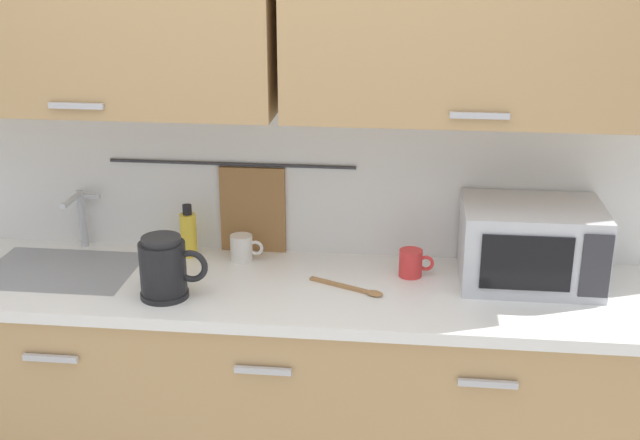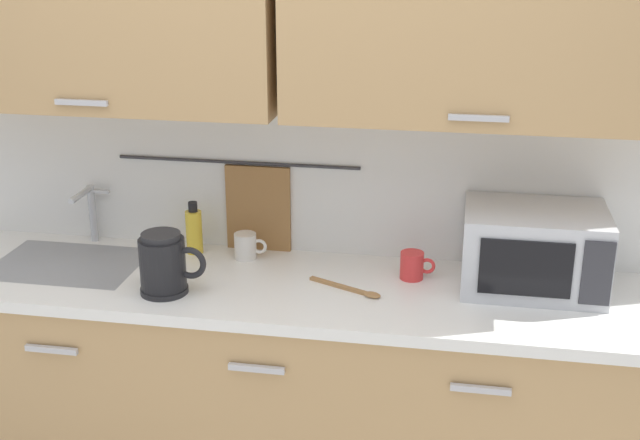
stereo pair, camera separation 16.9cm
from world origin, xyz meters
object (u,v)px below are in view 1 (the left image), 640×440
Objects in this scene: dish_soap_bottle at (188,233)px; wooden_spoon at (355,289)px; microwave at (531,244)px; mug_near_sink at (242,248)px; electric_kettle at (164,268)px; mug_by_kettle at (411,263)px.

wooden_spoon is at bearing -20.82° from dish_soap_bottle.
mug_near_sink is at bearing 175.84° from microwave.
electric_kettle is 0.83m from mug_by_kettle.
microwave reaches higher than mug_near_sink.
mug_near_sink is 0.46× the size of wooden_spoon.
mug_by_kettle is (0.61, -0.07, 0.00)m from mug_near_sink.
dish_soap_bottle reaches higher than mug_by_kettle.
electric_kettle is 1.16× the size of dish_soap_bottle.
microwave reaches higher than wooden_spoon.
microwave reaches higher than electric_kettle.
electric_kettle is 0.63m from wooden_spoon.
dish_soap_bottle reaches higher than wooden_spoon.
wooden_spoon is (-0.58, -0.14, -0.13)m from microwave.
microwave is 2.35× the size of dish_soap_bottle.
dish_soap_bottle is at bearing 159.18° from wooden_spoon.
electric_kettle is 1.89× the size of mug_near_sink.
mug_by_kettle is at bearing 37.72° from wooden_spoon.
mug_near_sink reaches higher than wooden_spoon.
microwave is 3.83× the size of mug_by_kettle.
microwave is 0.61m from wooden_spoon.
wooden_spoon is (0.62, -0.24, -0.08)m from dish_soap_bottle.
mug_near_sink is 0.61m from mug_by_kettle.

